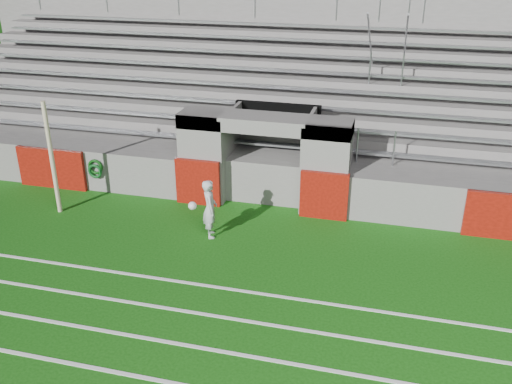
# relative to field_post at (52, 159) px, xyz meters

# --- Properties ---
(ground) EXTENTS (90.00, 90.00, 0.00)m
(ground) POSITION_rel_field_post_xyz_m (5.41, -1.50, -1.59)
(ground) COLOR #114C0C
(ground) RESTS_ON ground
(field_post) EXTENTS (0.12, 0.12, 3.17)m
(field_post) POSITION_rel_field_post_xyz_m (0.00, 0.00, 0.00)
(field_post) COLOR beige
(field_post) RESTS_ON ground
(stadium_structure) EXTENTS (26.00, 8.48, 5.42)m
(stadium_structure) POSITION_rel_field_post_xyz_m (5.41, 6.47, -0.10)
(stadium_structure) COLOR #63605E
(stadium_structure) RESTS_ON ground
(goalkeeper_with_ball) EXTENTS (0.75, 0.72, 1.55)m
(goalkeeper_with_ball) POSITION_rel_field_post_xyz_m (4.55, -0.29, -0.81)
(goalkeeper_with_ball) COLOR #B4BABF
(goalkeeper_with_ball) RESTS_ON ground
(hose_coil) EXTENTS (0.48, 0.14, 0.59)m
(hose_coil) POSITION_rel_field_post_xyz_m (0.40, 1.43, -0.83)
(hose_coil) COLOR #0C3C0D
(hose_coil) RESTS_ON ground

